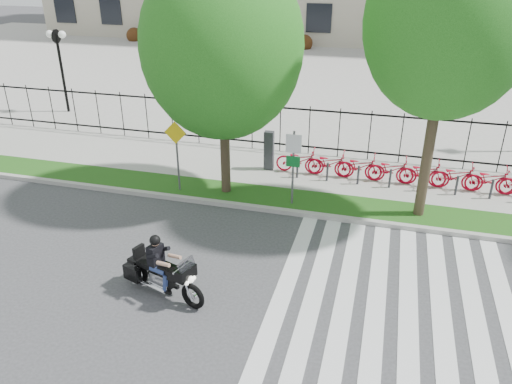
# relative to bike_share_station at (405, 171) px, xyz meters

# --- Properties ---
(ground) EXTENTS (120.00, 120.00, 0.00)m
(ground) POSITION_rel_bike_share_station_xyz_m (-5.00, -7.20, -0.63)
(ground) COLOR #39393C
(ground) RESTS_ON ground
(curb) EXTENTS (60.00, 0.20, 0.15)m
(curb) POSITION_rel_bike_share_station_xyz_m (-5.00, -3.10, -0.56)
(curb) COLOR #A3A199
(curb) RESTS_ON ground
(grass_verge) EXTENTS (60.00, 1.50, 0.15)m
(grass_verge) POSITION_rel_bike_share_station_xyz_m (-5.00, -2.25, -0.56)
(grass_verge) COLOR #185014
(grass_verge) RESTS_ON ground
(sidewalk) EXTENTS (60.00, 3.50, 0.15)m
(sidewalk) POSITION_rel_bike_share_station_xyz_m (-5.00, 0.25, -0.56)
(sidewalk) COLOR gray
(sidewalk) RESTS_ON ground
(plaza) EXTENTS (80.00, 34.00, 0.10)m
(plaza) POSITION_rel_bike_share_station_xyz_m (-5.00, 17.80, -0.58)
(plaza) COLOR gray
(plaza) RESTS_ON ground
(crosswalk_stripes) EXTENTS (5.70, 8.00, 0.01)m
(crosswalk_stripes) POSITION_rel_bike_share_station_xyz_m (-0.18, -7.20, -0.63)
(crosswalk_stripes) COLOR silver
(crosswalk_stripes) RESTS_ON ground
(iron_fence) EXTENTS (30.00, 0.06, 2.00)m
(iron_fence) POSITION_rel_bike_share_station_xyz_m (-5.00, 2.00, 0.52)
(iron_fence) COLOR black
(iron_fence) RESTS_ON sidewalk
(lamp_post_left) EXTENTS (1.06, 0.70, 4.25)m
(lamp_post_left) POSITION_rel_bike_share_station_xyz_m (-17.00, 4.80, 2.57)
(lamp_post_left) COLOR black
(lamp_post_left) RESTS_ON ground
(street_tree_1) EXTENTS (5.06, 5.06, 7.81)m
(street_tree_1) POSITION_rel_bike_share_station_xyz_m (-5.94, -2.25, 4.42)
(street_tree_1) COLOR #33271C
(street_tree_1) RESTS_ON grass_verge
(street_tree_2) EXTENTS (4.55, 4.55, 8.39)m
(street_tree_2) POSITION_rel_bike_share_station_xyz_m (0.49, -2.25, 5.28)
(street_tree_2) COLOR #33271C
(street_tree_2) RESTS_ON grass_verge
(bike_share_station) EXTENTS (9.99, 0.86, 1.50)m
(bike_share_station) POSITION_rel_bike_share_station_xyz_m (0.00, 0.00, 0.00)
(bike_share_station) COLOR #2D2D33
(bike_share_station) RESTS_ON sidewalk
(sign_pole_regulatory) EXTENTS (0.50, 0.09, 2.50)m
(sign_pole_regulatory) POSITION_rel_bike_share_station_xyz_m (-3.54, -2.62, 1.11)
(sign_pole_regulatory) COLOR #59595B
(sign_pole_regulatory) RESTS_ON grass_verge
(sign_pole_warning) EXTENTS (0.78, 0.09, 2.49)m
(sign_pole_warning) POSITION_rel_bike_share_station_xyz_m (-7.54, -2.62, 1.11)
(sign_pole_warning) COLOR #59595B
(sign_pole_warning) RESTS_ON grass_verge
(motorcycle_rider) EXTENTS (2.45, 1.21, 1.96)m
(motorcycle_rider) POSITION_rel_bike_share_station_xyz_m (-5.65, -8.00, 0.02)
(motorcycle_rider) COLOR black
(motorcycle_rider) RESTS_ON ground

